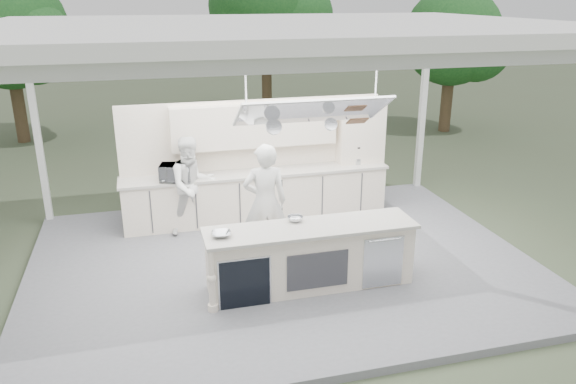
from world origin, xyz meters
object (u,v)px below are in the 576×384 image
object	(u,v)px
back_counter	(257,195)
sous_chef	(192,186)
demo_island	(309,257)
head_chef	(265,202)

from	to	relation	value
back_counter	sous_chef	size ratio (longest dim) A/B	2.85
demo_island	head_chef	xyz separation A→B (m)	(-0.41, 1.11, 0.49)
head_chef	demo_island	bearing A→B (deg)	115.62
sous_chef	head_chef	bearing A→B (deg)	-66.81
demo_island	head_chef	distance (m)	1.28
head_chef	sous_chef	size ratio (longest dim) A/B	1.08
demo_island	back_counter	size ratio (longest dim) A/B	0.61
demo_island	sous_chef	distance (m)	2.88
back_counter	head_chef	size ratio (longest dim) A/B	2.63
back_counter	sous_chef	distance (m)	1.36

